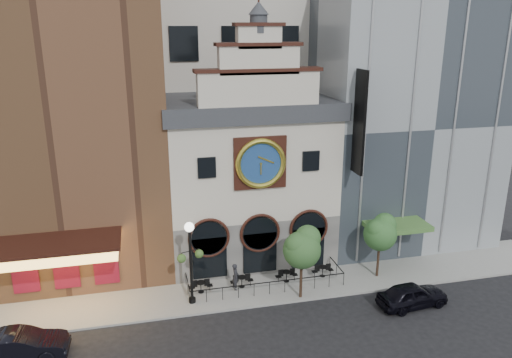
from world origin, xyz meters
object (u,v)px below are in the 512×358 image
object	(u,v)px
bistro_1	(242,281)
tree_right	(381,232)
bistro_0	(201,286)
pedestrian	(236,277)
bistro_2	(287,275)
tree_left	(302,247)
lamppost	(190,254)
car_right	(412,295)
car_left	(20,345)
bistro_3	(323,270)

from	to	relation	value
bistro_1	tree_right	bearing A→B (deg)	-3.89
bistro_0	tree_right	world-z (taller)	tree_right
pedestrian	bistro_2	bearing A→B (deg)	-80.58
bistro_1	pedestrian	size ratio (longest dim) A/B	0.84
tree_left	bistro_0	bearing A→B (deg)	161.98
pedestrian	lamppost	distance (m)	4.10
lamppost	tree_left	distance (m)	7.17
bistro_2	bistro_1	bearing A→B (deg)	-179.65
bistro_1	lamppost	size ratio (longest dim) A/B	0.28
car_right	tree_left	size ratio (longest dim) A/B	0.94
tree_left	car_left	bearing A→B (deg)	-171.95
bistro_2	tree_right	bearing A→B (deg)	-5.94
pedestrian	tree_left	world-z (taller)	tree_left
bistro_1	lamppost	xyz separation A→B (m)	(-3.54, -1.18, 2.99)
bistro_2	bistro_3	world-z (taller)	same
car_right	lamppost	size ratio (longest dim) A/B	0.83
car_left	lamppost	xyz separation A→B (m)	(9.67, 3.34, 2.79)
bistro_1	car_left	distance (m)	13.96
bistro_0	car_right	xyz separation A→B (m)	(13.06, -4.61, 0.18)
bistro_1	car_right	world-z (taller)	car_right
bistro_1	car_left	world-z (taller)	car_left
car_right	pedestrian	world-z (taller)	pedestrian
bistro_0	car_left	bearing A→B (deg)	-156.80
car_left	bistro_0	bearing A→B (deg)	-65.16
car_left	tree_right	world-z (taller)	tree_right
bistro_1	lamppost	world-z (taller)	lamppost
bistro_0	tree_right	size ratio (longest dim) A/B	0.34
bistro_0	car_right	world-z (taller)	car_right
bistro_3	tree_left	bearing A→B (deg)	-136.06
car_left	pedestrian	distance (m)	13.47
lamppost	tree_right	bearing A→B (deg)	-16.80
car_right	car_left	xyz separation A→B (m)	(-23.45, 0.16, 0.03)
bistro_3	lamppost	distance (m)	10.01
bistro_0	bistro_2	distance (m)	6.04
bistro_0	lamppost	size ratio (longest dim) A/B	0.28
car_left	tree_right	distance (m)	23.50
bistro_0	tree_right	xyz separation A→B (m)	(12.64, -0.59, 2.94)
bistro_2	pedestrian	size ratio (longest dim) A/B	0.84
bistro_3	car_left	size ratio (longest dim) A/B	0.32
car_right	pedestrian	bearing A→B (deg)	61.52
bistro_3	tree_right	distance (m)	4.94
car_left	pedestrian	world-z (taller)	pedestrian
bistro_2	pedestrian	world-z (taller)	pedestrian
bistro_2	tree_left	size ratio (longest dim) A/B	0.32
bistro_0	bistro_3	bearing A→B (deg)	1.32
tree_right	bistro_2	bearing A→B (deg)	174.06
bistro_1	car_right	xyz separation A→B (m)	(10.24, -4.68, 0.18)
lamppost	bistro_2	bearing A→B (deg)	-8.91
bistro_0	car_right	bearing A→B (deg)	-19.43
bistro_1	bistro_3	xyz separation A→B (m)	(5.93, 0.13, 0.00)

